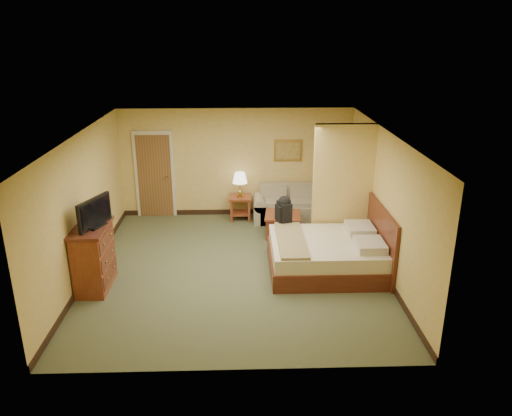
{
  "coord_description": "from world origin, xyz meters",
  "views": [
    {
      "loc": [
        0.09,
        -8.58,
        4.32
      ],
      "look_at": [
        0.39,
        0.6,
        1.01
      ],
      "focal_mm": 35.0,
      "sensor_mm": 36.0,
      "label": 1
    }
  ],
  "objects_px": {
    "dresser": "(94,257)",
    "bed": "(332,254)",
    "loveseat": "(288,209)",
    "coffee_table": "(283,220)"
  },
  "relations": [
    {
      "from": "coffee_table",
      "to": "bed",
      "type": "bearing_deg",
      "value": -65.25
    },
    {
      "from": "loveseat",
      "to": "bed",
      "type": "bearing_deg",
      "value": -77.79
    },
    {
      "from": "dresser",
      "to": "bed",
      "type": "distance_m",
      "value": 4.33
    },
    {
      "from": "loveseat",
      "to": "coffee_table",
      "type": "height_order",
      "value": "loveseat"
    },
    {
      "from": "loveseat",
      "to": "dresser",
      "type": "bearing_deg",
      "value": -139.32
    },
    {
      "from": "coffee_table",
      "to": "bed",
      "type": "xyz_separation_m",
      "value": [
        0.79,
        -1.72,
        -0.02
      ]
    },
    {
      "from": "loveseat",
      "to": "bed",
      "type": "distance_m",
      "value": 2.73
    },
    {
      "from": "bed",
      "to": "dresser",
      "type": "bearing_deg",
      "value": -173.13
    },
    {
      "from": "dresser",
      "to": "bed",
      "type": "bearing_deg",
      "value": 6.87
    },
    {
      "from": "bed",
      "to": "coffee_table",
      "type": "bearing_deg",
      "value": 114.75
    }
  ]
}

